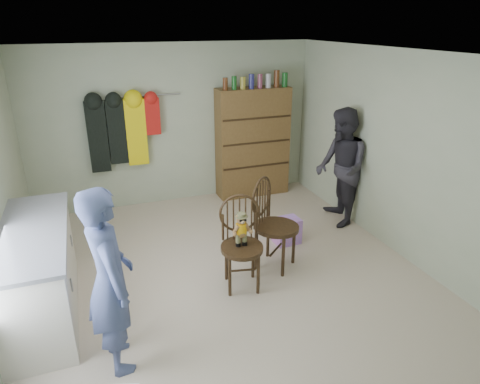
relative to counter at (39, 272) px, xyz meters
name	(u,v)px	position (x,y,z in m)	size (l,w,h in m)	color
ground_plane	(226,275)	(1.95, 0.00, -0.47)	(5.00, 5.00, 0.00)	beige
room_walls	(210,134)	(1.95, 0.53, 1.11)	(5.00, 5.00, 5.00)	#B4BD9E
counter	(39,272)	(0.00, 0.00, 0.00)	(0.64, 1.86, 0.94)	silver
chair_front	(241,237)	(2.06, -0.22, 0.12)	(0.55, 0.55, 1.05)	#3D2815
chair_far	(271,220)	(2.54, 0.05, 0.13)	(0.71, 0.71, 1.13)	#3D2815
striped_bag	(287,231)	(2.98, 0.48, -0.30)	(0.33, 0.26, 0.35)	#E572C9
person_left	(110,281)	(0.64, -0.95, 0.35)	(0.60, 0.39, 1.65)	#465280
person_right	(341,168)	(3.95, 0.80, 0.38)	(0.82, 0.64, 1.70)	#2D2B33
dresser	(253,142)	(3.20, 2.30, 0.44)	(1.20, 0.39, 2.07)	brown
coat_rack	(122,132)	(1.12, 2.38, 0.78)	(1.42, 0.12, 1.09)	#99999E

